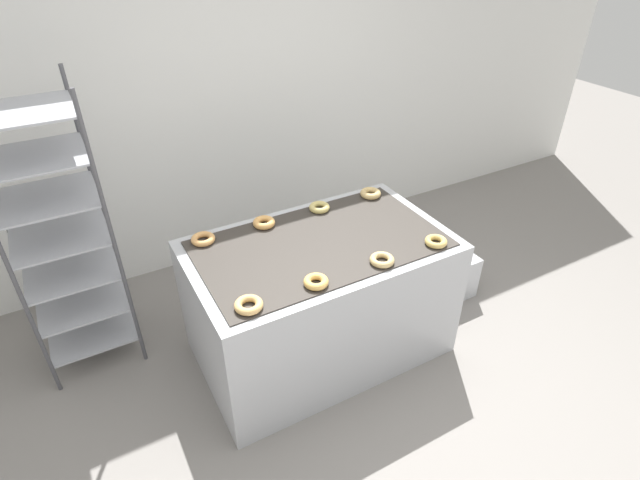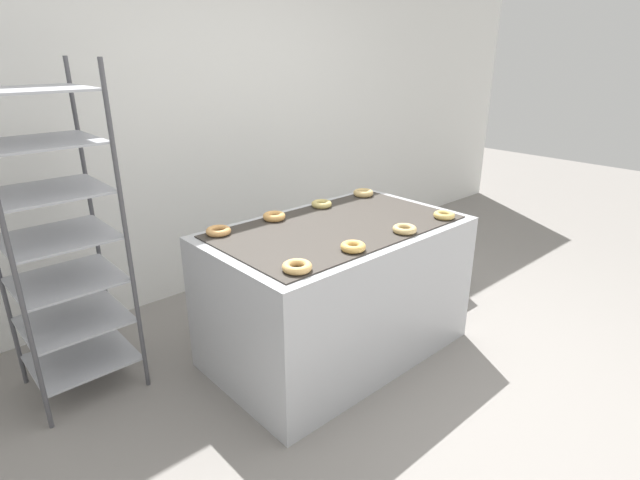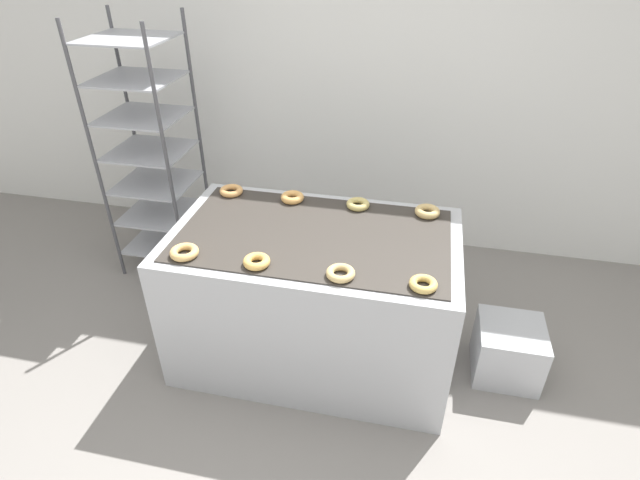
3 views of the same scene
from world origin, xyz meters
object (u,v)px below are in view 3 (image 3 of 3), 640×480
Objects in this scene: donut_near_left at (184,252)px; donut_far_midleft at (292,197)px; baking_rack_cart at (150,151)px; glaze_bin at (508,350)px; donut_far_left at (231,191)px; donut_far_right at (427,211)px; fryer_machine at (314,296)px; donut_near_right at (423,284)px; donut_near_midleft at (257,261)px; donut_far_midright at (358,204)px; donut_near_midright at (341,273)px.

donut_far_midleft reaches higher than donut_near_left.
baking_rack_cart is at bearing 125.19° from donut_near_left.
glaze_bin is 1.86m from donut_far_left.
donut_far_right reaches higher than donut_far_left.
fryer_machine is 1.14m from glaze_bin.
donut_far_right reaches higher than donut_near_right.
fryer_machine is 11.72× the size of donut_near_midleft.
donut_near_midleft is 0.77m from donut_far_left.
donut_far_midright reaches higher than glaze_bin.
donut_far_midleft is at bearing 168.42° from glaze_bin.
donut_far_midleft is at bearing 121.66° from fryer_machine.
glaze_bin is 2.55× the size of donut_near_left.
donut_far_right reaches higher than fryer_machine.
donut_near_midleft is 0.66m from donut_far_midleft.
donut_near_midright is 0.76m from donut_far_right.
donut_near_midleft is at bearing -163.47° from glaze_bin.
donut_near_left is 1.07× the size of donut_far_midright.
donut_near_left reaches higher than donut_near_midright.
donut_far_right reaches higher than donut_far_midright.
donut_near_midright is at bearing 179.73° from donut_near_right.
baking_rack_cart is at bearing 153.07° from donut_far_left.
donut_near_right is at bearing -0.34° from donut_near_left.
donut_near_midleft is at bearing 179.26° from donut_near_midright.
donut_near_midleft is at bearing -90.00° from donut_far_midleft.
donut_far_left reaches higher than fryer_machine.
donut_far_midleft is (0.37, 0.66, 0.00)m from donut_near_left.
donut_far_left is at bearing 149.88° from donut_near_right.
donut_far_midright reaches higher than fryer_machine.
donut_far_midright is at bearing 179.32° from donut_far_right.
donut_far_right is (0.78, -0.00, 0.00)m from donut_far_midleft.
donut_near_midleft is (-1.32, -0.39, 0.69)m from glaze_bin.
glaze_bin is at bearing -11.58° from donut_far_midleft.
donut_near_left is 0.78m from donut_near_midright.
fryer_machine is 11.25× the size of donut_far_midleft.
baking_rack_cart is 0.81m from donut_far_left.
donut_far_midright is (0.18, 0.34, 0.44)m from fryer_machine.
donut_near_right is 1.03m from donut_far_midleft.
donut_far_midright is at bearing -0.40° from donut_far_left.
donut_far_right is at bearing 90.46° from donut_near_right.
donut_near_right is at bearing -0.51° from donut_near_midleft.
donut_far_right is at bearing -0.68° from donut_far_midright.
baking_rack_cart reaches higher than fryer_machine.
donut_near_right is at bearing -30.09° from fryer_machine.
donut_far_midleft is (-1.32, 0.27, 0.69)m from glaze_bin.
donut_near_right is (0.58, -0.34, 0.44)m from fryer_machine.
baking_rack_cart is 1.27m from donut_near_left.
donut_near_left is at bearing -119.27° from donut_far_midleft.
donut_far_midleft is 0.98× the size of donut_far_right.
donut_near_left is at bearing -150.17° from donut_far_right.
donut_far_midright is at bearing 59.72° from donut_near_midleft.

